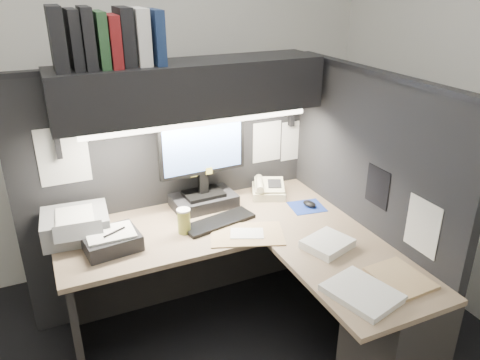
# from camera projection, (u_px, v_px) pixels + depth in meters

# --- Properties ---
(wall_back) EXTENTS (3.50, 0.04, 2.70)m
(wall_back) POSITION_uv_depth(u_px,v_px,m) (140.00, 90.00, 3.30)
(wall_back) COLOR white
(wall_back) RESTS_ON floor
(partition_back) EXTENTS (1.90, 0.06, 1.60)m
(partition_back) POSITION_uv_depth(u_px,v_px,m) (172.00, 190.00, 3.05)
(partition_back) COLOR black
(partition_back) RESTS_ON floor
(partition_right) EXTENTS (0.06, 1.50, 1.60)m
(partition_right) POSITION_uv_depth(u_px,v_px,m) (363.00, 211.00, 2.79)
(partition_right) COLOR black
(partition_right) RESTS_ON floor
(desk) EXTENTS (1.70, 1.53, 0.73)m
(desk) POSITION_uv_depth(u_px,v_px,m) (295.00, 302.00, 2.57)
(desk) COLOR #94785E
(desk) RESTS_ON floor
(overhead_shelf) EXTENTS (1.55, 0.34, 0.30)m
(overhead_shelf) POSITION_uv_depth(u_px,v_px,m) (191.00, 88.00, 2.66)
(overhead_shelf) COLOR black
(overhead_shelf) RESTS_ON partition_back
(task_light_tube) EXTENTS (1.32, 0.04, 0.04)m
(task_light_tube) POSITION_uv_depth(u_px,v_px,m) (200.00, 123.00, 2.61)
(task_light_tube) COLOR white
(task_light_tube) RESTS_ON overhead_shelf
(monitor) EXTENTS (0.55, 0.26, 0.60)m
(monitor) POSITION_uv_depth(u_px,v_px,m) (203.00, 172.00, 2.90)
(monitor) COLOR black
(monitor) RESTS_ON desk
(keyboard) EXTENTS (0.46, 0.23, 0.02)m
(keyboard) POSITION_uv_depth(u_px,v_px,m) (219.00, 222.00, 2.79)
(keyboard) COLOR black
(keyboard) RESTS_ON desk
(mousepad) EXTENTS (0.23, 0.22, 0.00)m
(mousepad) POSITION_uv_depth(u_px,v_px,m) (307.00, 207.00, 2.99)
(mousepad) COLOR navy
(mousepad) RESTS_ON desk
(mouse) EXTENTS (0.08, 0.11, 0.03)m
(mouse) POSITION_uv_depth(u_px,v_px,m) (309.00, 204.00, 2.98)
(mouse) COLOR black
(mouse) RESTS_ON mousepad
(telephone) EXTENTS (0.28, 0.29, 0.09)m
(telephone) POSITION_uv_depth(u_px,v_px,m) (268.00, 189.00, 3.13)
(telephone) COLOR beige
(telephone) RESTS_ON desk
(coffee_cup) EXTENTS (0.10, 0.10, 0.14)m
(coffee_cup) POSITION_uv_depth(u_px,v_px,m) (184.00, 222.00, 2.67)
(coffee_cup) COLOR #A9A343
(coffee_cup) RESTS_ON desk
(printer) EXTENTS (0.38, 0.33, 0.14)m
(printer) POSITION_uv_depth(u_px,v_px,m) (76.00, 225.00, 2.63)
(printer) COLOR gray
(printer) RESTS_ON desk
(notebook_stack) EXTENTS (0.31, 0.27, 0.09)m
(notebook_stack) POSITION_uv_depth(u_px,v_px,m) (111.00, 241.00, 2.52)
(notebook_stack) COLOR black
(notebook_stack) RESTS_ON desk
(open_folder) EXTENTS (0.48, 0.39, 0.01)m
(open_folder) POSITION_uv_depth(u_px,v_px,m) (247.00, 234.00, 2.66)
(open_folder) COLOR tan
(open_folder) RESTS_ON desk
(paper_stack_a) EXTENTS (0.29, 0.27, 0.05)m
(paper_stack_a) POSITION_uv_depth(u_px,v_px,m) (327.00, 244.00, 2.53)
(paper_stack_a) COLOR white
(paper_stack_a) RESTS_ON desk
(paper_stack_b) EXTENTS (0.32, 0.37, 0.03)m
(paper_stack_b) POSITION_uv_depth(u_px,v_px,m) (362.00, 293.00, 2.15)
(paper_stack_b) COLOR white
(paper_stack_b) RESTS_ON desk
(manila_stack) EXTENTS (0.24, 0.30, 0.02)m
(manila_stack) POSITION_uv_depth(u_px,v_px,m) (400.00, 278.00, 2.27)
(manila_stack) COLOR tan
(manila_stack) RESTS_ON desk
(binder_row) EXTENTS (0.55, 0.25, 0.31)m
(binder_row) POSITION_uv_depth(u_px,v_px,m) (106.00, 38.00, 2.37)
(binder_row) COLOR black
(binder_row) RESTS_ON overhead_shelf
(pinned_papers) EXTENTS (1.76, 1.31, 0.51)m
(pinned_papers) POSITION_uv_depth(u_px,v_px,m) (251.00, 164.00, 2.79)
(pinned_papers) COLOR white
(pinned_papers) RESTS_ON partition_back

